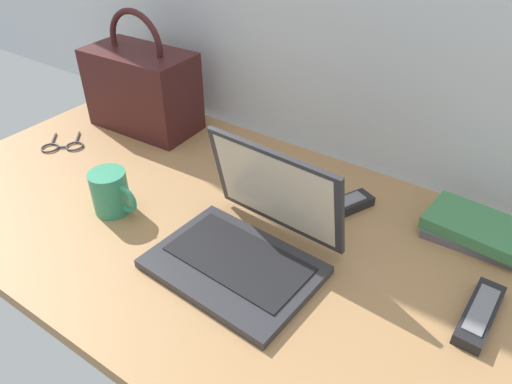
% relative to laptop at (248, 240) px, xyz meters
% --- Properties ---
extents(desk, '(1.60, 0.76, 0.03)m').
position_rel_laptop_xyz_m(desk, '(-0.03, 0.05, -0.06)').
color(desk, '#A87A4C').
rests_on(desk, ground).
extents(laptop, '(0.32, 0.29, 0.21)m').
position_rel_laptop_xyz_m(laptop, '(0.00, 0.00, 0.00)').
color(laptop, '#2D2D33').
rests_on(laptop, desk).
extents(coffee_mug, '(0.12, 0.08, 0.10)m').
position_rel_laptop_xyz_m(coffee_mug, '(-0.33, -0.05, 0.00)').
color(coffee_mug, '#338C66').
rests_on(coffee_mug, desk).
extents(remote_control_near, '(0.05, 0.16, 0.02)m').
position_rel_laptop_xyz_m(remote_control_near, '(0.41, 0.10, -0.03)').
color(remote_control_near, black).
rests_on(remote_control_near, desk).
extents(remote_control_far, '(0.11, 0.16, 0.02)m').
position_rel_laptop_xyz_m(remote_control_far, '(0.08, 0.24, -0.03)').
color(remote_control_far, black).
rests_on(remote_control_far, desk).
extents(eyeglasses, '(0.14, 0.14, 0.01)m').
position_rel_laptop_xyz_m(eyeglasses, '(-0.66, 0.06, -0.04)').
color(eyeglasses, '#333338').
rests_on(eyeglasses, desk).
extents(handbag, '(0.31, 0.17, 0.33)m').
position_rel_laptop_xyz_m(handbag, '(-0.56, 0.28, 0.07)').
color(handbag, '#3F1919').
rests_on(handbag, desk).
extents(book_stack, '(0.20, 0.14, 0.04)m').
position_rel_laptop_xyz_m(book_stack, '(0.35, 0.31, -0.02)').
color(book_stack, '#595960').
rests_on(book_stack, desk).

